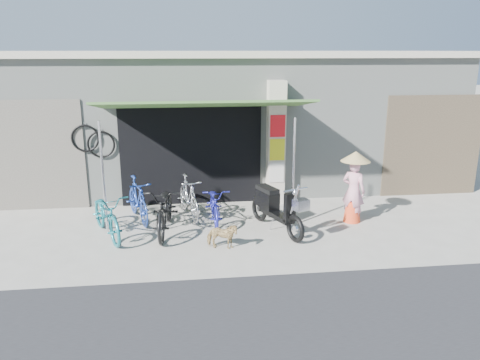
{
  "coord_description": "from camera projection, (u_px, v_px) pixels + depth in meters",
  "views": [
    {
      "loc": [
        -1.37,
        -8.57,
        3.68
      ],
      "look_at": [
        -0.2,
        1.0,
        1.0
      ],
      "focal_mm": 35.0,
      "sensor_mm": 36.0,
      "label": 1
    }
  ],
  "objects": [
    {
      "name": "shop_pillar",
      "position": [
        276.0,
        143.0,
        11.37
      ],
      "size": [
        0.42,
        0.44,
        3.0
      ],
      "color": "beige",
      "rests_on": "ground"
    },
    {
      "name": "ground",
      "position": [
        256.0,
        241.0,
        9.34
      ],
      "size": [
        80.0,
        80.0,
        0.0
      ],
      "primitive_type": "plane",
      "color": "#A5A095",
      "rests_on": "ground"
    },
    {
      "name": "neighbour_right",
      "position": [
        432.0,
        146.0,
        12.05
      ],
      "size": [
        2.6,
        0.06,
        2.6
      ],
      "primitive_type": "cube",
      "color": "brown",
      "rests_on": "ground"
    },
    {
      "name": "bike_black",
      "position": [
        166.0,
        209.0,
        9.67
      ],
      "size": [
        0.85,
        2.02,
        1.03
      ],
      "primitive_type": "imported",
      "rotation": [
        0.0,
        0.0,
        -0.08
      ],
      "color": "black",
      "rests_on": "ground"
    },
    {
      "name": "bike_silver",
      "position": [
        189.0,
        197.0,
        10.61
      ],
      "size": [
        0.81,
        1.64,
        0.95
      ],
      "primitive_type": "imported",
      "rotation": [
        0.0,
        0.0,
        0.24
      ],
      "color": "silver",
      "rests_on": "ground"
    },
    {
      "name": "bike_navy",
      "position": [
        215.0,
        204.0,
        10.24
      ],
      "size": [
        0.59,
        1.64,
        0.85
      ],
      "primitive_type": "imported",
      "rotation": [
        0.0,
        0.0,
        0.01
      ],
      "color": "navy",
      "rests_on": "ground"
    },
    {
      "name": "nun",
      "position": [
        354.0,
        187.0,
        10.21
      ],
      "size": [
        0.64,
        0.64,
        1.59
      ],
      "rotation": [
        0.0,
        0.0,
        2.41
      ],
      "color": "pink",
      "rests_on": "ground"
    },
    {
      "name": "bike_teal",
      "position": [
        107.0,
        214.0,
        9.45
      ],
      "size": [
        1.29,
        1.92,
        0.96
      ],
      "primitive_type": "imported",
      "rotation": [
        0.0,
        0.0,
        0.4
      ],
      "color": "#1B717A",
      "rests_on": "ground"
    },
    {
      "name": "moped",
      "position": [
        275.0,
        208.0,
        9.79
      ],
      "size": [
        0.91,
        1.86,
        1.1
      ],
      "rotation": [
        0.0,
        0.0,
        0.38
      ],
      "color": "black",
      "rests_on": "ground"
    },
    {
      "name": "street_dog",
      "position": [
        222.0,
        236.0,
        8.91
      ],
      "size": [
        0.66,
        0.42,
        0.52
      ],
      "primitive_type": "imported",
      "rotation": [
        0.0,
        0.0,
        1.32
      ],
      "color": "tan",
      "rests_on": "ground"
    },
    {
      "name": "bicycle_shop",
      "position": [
        230.0,
        115.0,
        13.71
      ],
      "size": [
        12.3,
        5.3,
        3.66
      ],
      "color": "#A2A8A0",
      "rests_on": "ground"
    },
    {
      "name": "bike_blue",
      "position": [
        138.0,
        200.0,
        10.36
      ],
      "size": [
        0.95,
        1.68,
        0.97
      ],
      "primitive_type": "imported",
      "rotation": [
        0.0,
        0.0,
        0.32
      ],
      "color": "navy",
      "rests_on": "ground"
    },
    {
      "name": "neighbour_left",
      "position": [
        27.0,
        156.0,
        10.88
      ],
      "size": [
        2.6,
        0.06,
        2.6
      ],
      "primitive_type": "cube",
      "color": "#6B665B",
      "rests_on": "ground"
    },
    {
      "name": "awning",
      "position": [
        204.0,
        106.0,
        10.11
      ],
      "size": [
        4.6,
        1.88,
        2.72
      ],
      "color": "#3C662E",
      "rests_on": "ground"
    }
  ]
}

